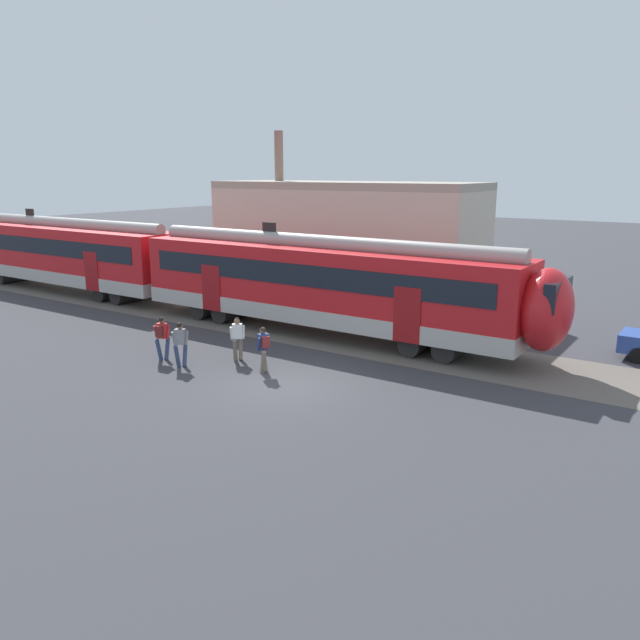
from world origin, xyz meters
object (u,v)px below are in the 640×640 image
(pedestrian_red, at_px, (162,335))
(pedestrian_navy, at_px, (264,346))
(pedestrian_white, at_px, (237,335))
(commuter_train, at_px, (180,267))
(pedestrian_grey, at_px, (180,341))

(pedestrian_red, distance_m, pedestrian_navy, 4.24)
(pedestrian_white, bearing_deg, pedestrian_red, -146.91)
(commuter_train, xyz_separation_m, pedestrian_navy, (9.97, -5.64, -1.26))
(pedestrian_white, height_order, pedestrian_navy, same)
(pedestrian_red, height_order, pedestrian_white, same)
(pedestrian_navy, bearing_deg, pedestrian_red, -167.19)
(pedestrian_red, bearing_deg, pedestrian_navy, 12.81)
(commuter_train, xyz_separation_m, pedestrian_red, (5.84, -6.58, -1.26))
(pedestrian_white, distance_m, pedestrian_navy, 1.85)
(commuter_train, height_order, pedestrian_white, commuter_train)
(commuter_train, relative_size, pedestrian_white, 22.83)
(pedestrian_grey, bearing_deg, pedestrian_white, 55.97)
(pedestrian_navy, bearing_deg, commuter_train, 150.50)
(pedestrian_white, xyz_separation_m, pedestrian_navy, (1.75, -0.61, 0.00))
(pedestrian_white, relative_size, pedestrian_navy, 1.00)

